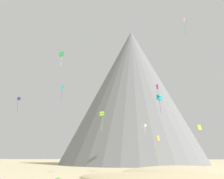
{
  "coord_description": "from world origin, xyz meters",
  "views": [
    {
      "loc": [
        8.88,
        -31.88,
        4.52
      ],
      "look_at": [
        2.55,
        46.87,
        23.07
      ],
      "focal_mm": 43.89,
      "sensor_mm": 36.0,
      "label": 1
    }
  ],
  "objects_px": {
    "kite_lime_mid": "(101,114)",
    "kite_white_low": "(145,126)",
    "rock_massif": "(134,97)",
    "kite_cyan_mid": "(159,98)",
    "kite_green_high": "(62,54)",
    "kite_gold_low": "(158,140)",
    "kite_pink_high": "(185,24)",
    "kite_magenta_high": "(157,87)",
    "kite_yellow_low": "(200,130)",
    "bush_ridge_crest": "(58,179)",
    "kite_indigo_mid": "(18,101)",
    "kite_teal_mid": "(62,88)"
  },
  "relations": [
    {
      "from": "bush_ridge_crest",
      "to": "kite_teal_mid",
      "type": "bearing_deg",
      "value": 105.35
    },
    {
      "from": "kite_green_high",
      "to": "kite_teal_mid",
      "type": "bearing_deg",
      "value": 175.38
    },
    {
      "from": "kite_yellow_low",
      "to": "kite_magenta_high",
      "type": "bearing_deg",
      "value": 117.87
    },
    {
      "from": "kite_teal_mid",
      "to": "kite_gold_low",
      "type": "relative_size",
      "value": 0.84
    },
    {
      "from": "kite_lime_mid",
      "to": "kite_gold_low",
      "type": "bearing_deg",
      "value": 111.4
    },
    {
      "from": "rock_massif",
      "to": "kite_indigo_mid",
      "type": "bearing_deg",
      "value": -124.97
    },
    {
      "from": "kite_indigo_mid",
      "to": "kite_gold_low",
      "type": "xyz_separation_m",
      "value": [
        40.87,
        7.18,
        -11.2
      ]
    },
    {
      "from": "kite_green_high",
      "to": "kite_lime_mid",
      "type": "xyz_separation_m",
      "value": [
        15.57,
        -16.84,
        -22.6
      ]
    },
    {
      "from": "kite_lime_mid",
      "to": "kite_cyan_mid",
      "type": "height_order",
      "value": "kite_cyan_mid"
    },
    {
      "from": "kite_green_high",
      "to": "kite_magenta_high",
      "type": "bearing_deg",
      "value": -100.34
    },
    {
      "from": "kite_lime_mid",
      "to": "kite_pink_high",
      "type": "bearing_deg",
      "value": 67.77
    },
    {
      "from": "rock_massif",
      "to": "kite_lime_mid",
      "type": "height_order",
      "value": "rock_massif"
    },
    {
      "from": "kite_magenta_high",
      "to": "bush_ridge_crest",
      "type": "bearing_deg",
      "value": 170.41
    },
    {
      "from": "kite_teal_mid",
      "to": "kite_indigo_mid",
      "type": "xyz_separation_m",
      "value": [
        -15.93,
        11.31,
        -0.84
      ]
    },
    {
      "from": "kite_green_high",
      "to": "kite_lime_mid",
      "type": "bearing_deg",
      "value": -158.91
    },
    {
      "from": "kite_magenta_high",
      "to": "kite_yellow_low",
      "type": "bearing_deg",
      "value": -147.88
    },
    {
      "from": "kite_teal_mid",
      "to": "kite_green_high",
      "type": "xyz_separation_m",
      "value": [
        -5.85,
        19.09,
        16.25
      ]
    },
    {
      "from": "kite_white_low",
      "to": "kite_yellow_low",
      "type": "height_order",
      "value": "kite_white_low"
    },
    {
      "from": "kite_pink_high",
      "to": "kite_lime_mid",
      "type": "xyz_separation_m",
      "value": [
        -22.13,
        -1.25,
        -24.26
      ]
    },
    {
      "from": "kite_green_high",
      "to": "kite_cyan_mid",
      "type": "bearing_deg",
      "value": -137.43
    },
    {
      "from": "kite_pink_high",
      "to": "kite_white_low",
      "type": "bearing_deg",
      "value": -65.48
    },
    {
      "from": "bush_ridge_crest",
      "to": "kite_yellow_low",
      "type": "height_order",
      "value": "kite_yellow_low"
    },
    {
      "from": "kite_magenta_high",
      "to": "kite_cyan_mid",
      "type": "distance_m",
      "value": 22.43
    },
    {
      "from": "kite_lime_mid",
      "to": "kite_gold_low",
      "type": "height_order",
      "value": "kite_lime_mid"
    },
    {
      "from": "kite_gold_low",
      "to": "kite_yellow_low",
      "type": "distance_m",
      "value": 21.23
    },
    {
      "from": "kite_magenta_high",
      "to": "kite_teal_mid",
      "type": "height_order",
      "value": "kite_magenta_high"
    },
    {
      "from": "kite_lime_mid",
      "to": "kite_white_low",
      "type": "bearing_deg",
      "value": 126.27
    },
    {
      "from": "kite_magenta_high",
      "to": "kite_indigo_mid",
      "type": "bearing_deg",
      "value": 126.64
    },
    {
      "from": "kite_green_high",
      "to": "kite_white_low",
      "type": "relative_size",
      "value": 1.84
    },
    {
      "from": "bush_ridge_crest",
      "to": "kite_yellow_low",
      "type": "relative_size",
      "value": 0.45
    },
    {
      "from": "rock_massif",
      "to": "kite_teal_mid",
      "type": "xyz_separation_m",
      "value": [
        -18.07,
        -59.92,
        -9.7
      ]
    },
    {
      "from": "bush_ridge_crest",
      "to": "kite_gold_low",
      "type": "distance_m",
      "value": 40.84
    },
    {
      "from": "kite_indigo_mid",
      "to": "kite_yellow_low",
      "type": "relative_size",
      "value": 1.02
    },
    {
      "from": "kite_indigo_mid",
      "to": "kite_yellow_low",
      "type": "bearing_deg",
      "value": 40.81
    },
    {
      "from": "bush_ridge_crest",
      "to": "kite_indigo_mid",
      "type": "relative_size",
      "value": 0.44
    },
    {
      "from": "bush_ridge_crest",
      "to": "kite_cyan_mid",
      "type": "height_order",
      "value": "kite_cyan_mid"
    },
    {
      "from": "kite_lime_mid",
      "to": "bush_ridge_crest",
      "type": "bearing_deg",
      "value": -42.04
    },
    {
      "from": "bush_ridge_crest",
      "to": "kite_lime_mid",
      "type": "height_order",
      "value": "kite_lime_mid"
    },
    {
      "from": "kite_pink_high",
      "to": "kite_cyan_mid",
      "type": "height_order",
      "value": "kite_pink_high"
    },
    {
      "from": "bush_ridge_crest",
      "to": "rock_massif",
      "type": "height_order",
      "value": "rock_massif"
    },
    {
      "from": "kite_gold_low",
      "to": "kite_yellow_low",
      "type": "bearing_deg",
      "value": -64.78
    },
    {
      "from": "bush_ridge_crest",
      "to": "kite_gold_low",
      "type": "xyz_separation_m",
      "value": [
        20.6,
        34.3,
        8.23
      ]
    },
    {
      "from": "kite_yellow_low",
      "to": "kite_cyan_mid",
      "type": "relative_size",
      "value": 0.87
    },
    {
      "from": "kite_white_low",
      "to": "rock_massif",
      "type": "bearing_deg",
      "value": -132.35
    },
    {
      "from": "rock_massif",
      "to": "kite_magenta_high",
      "type": "relative_size",
      "value": 27.62
    },
    {
      "from": "kite_green_high",
      "to": "kite_cyan_mid",
      "type": "xyz_separation_m",
      "value": [
        30.26,
        -14.61,
        -18.24
      ]
    },
    {
      "from": "bush_ridge_crest",
      "to": "kite_lime_mid",
      "type": "relative_size",
      "value": 0.4
    },
    {
      "from": "rock_massif",
      "to": "kite_cyan_mid",
      "type": "xyz_separation_m",
      "value": [
        6.34,
        -55.43,
        -11.7
      ]
    },
    {
      "from": "rock_massif",
      "to": "kite_white_low",
      "type": "distance_m",
      "value": 40.29
    },
    {
      "from": "rock_massif",
      "to": "kite_gold_low",
      "type": "xyz_separation_m",
      "value": [
        6.87,
        -41.43,
        -21.74
      ]
    }
  ]
}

